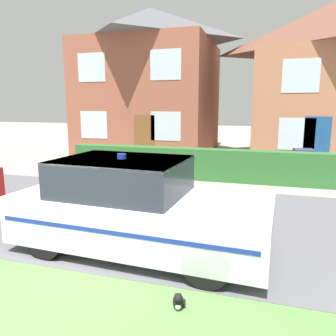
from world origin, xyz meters
The scene contains 8 objects.
ground_plane centered at (0.00, 0.00, 0.00)m, with size 80.00×80.00×0.00m, color gray.
road_strip centered at (0.00, 4.10, 0.01)m, with size 28.00×5.63×0.01m, color #5B5B60.
lawn_verge centered at (0.00, -0.09, 0.00)m, with size 28.00×2.76×0.01m, color #568C42.
garden_hedge centered at (0.65, 8.20, 0.54)m, with size 9.68×0.57×1.07m, color #2D662D.
police_car centered at (0.57, 2.30, 0.78)m, with size 4.45×2.03×1.69m.
cat centered at (1.72, 0.84, 0.11)m, with size 0.19×0.32×0.27m.
house_left centered at (-3.49, 14.48, 3.84)m, with size 6.88×6.54×7.55m.
wheelie_bin centered at (3.95, 9.42, 0.52)m, with size 0.70×0.76×1.03m.
Camera 1 is at (2.67, -2.75, 2.51)m, focal length 35.00 mm.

